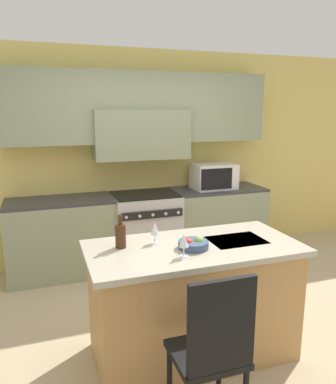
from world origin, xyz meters
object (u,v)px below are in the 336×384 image
object	(u,v)px
wine_bottle	(121,235)
fruit_bowl	(194,244)
wine_glass_far	(155,229)
microwave	(214,176)
island_chair	(213,348)
range_stove	(145,229)
wine_glass_near	(184,241)

from	to	relation	value
wine_bottle	fruit_bowl	world-z (taller)	wine_bottle
wine_glass_far	microwave	bearing A→B (deg)	52.39
microwave	island_chair	world-z (taller)	microwave
range_stove	fruit_bowl	size ratio (longest dim) A/B	4.05
range_stove	microwave	world-z (taller)	microwave
microwave	fruit_bowl	distance (m)	2.26
range_stove	wine_glass_far	bearing A→B (deg)	-102.95
island_chair	fruit_bowl	xyz separation A→B (m)	(0.17, 0.71, 0.37)
island_chair	wine_glass_far	bearing A→B (deg)	94.41
fruit_bowl	wine_glass_near	bearing A→B (deg)	-134.83
range_stove	island_chair	size ratio (longest dim) A/B	0.87
wine_glass_near	wine_glass_far	size ratio (longest dim) A/B	1.00
island_chair	wine_bottle	bearing A→B (deg)	110.56
wine_glass_near	fruit_bowl	distance (m)	0.20
microwave	range_stove	bearing A→B (deg)	-178.88
wine_bottle	fruit_bowl	distance (m)	0.55
wine_glass_near	wine_glass_far	world-z (taller)	same
wine_glass_far	wine_glass_near	bearing A→B (deg)	-71.17
island_chair	wine_glass_near	xyz separation A→B (m)	(0.04, 0.58, 0.45)
microwave	wine_glass_far	distance (m)	2.22
microwave	wine_glass_near	distance (m)	2.44
microwave	wine_bottle	bearing A→B (deg)	-132.63
wine_glass_far	fruit_bowl	xyz separation A→B (m)	(0.24, -0.20, -0.08)
wine_bottle	wine_glass_far	bearing A→B (deg)	1.20
island_chair	fruit_bowl	world-z (taller)	island_chair
microwave	wine_glass_far	size ratio (longest dim) A/B	3.28
wine_glass_far	island_chair	bearing A→B (deg)	-85.59
range_stove	island_chair	distance (m)	2.68
wine_bottle	wine_glass_near	distance (m)	0.50
island_chair	wine_bottle	distance (m)	1.06
range_stove	wine_glass_near	bearing A→B (deg)	-97.90
wine_glass_near	fruit_bowl	size ratio (longest dim) A/B	0.74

